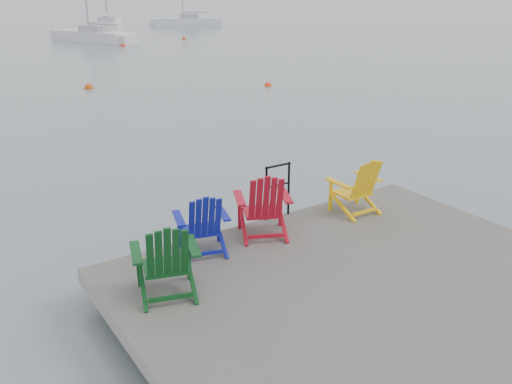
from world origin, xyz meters
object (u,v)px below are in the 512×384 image
sailboat_near (93,37)px  chair_blue (203,223)px  buoy_b (89,88)px  buoy_d (123,46)px  chair_green (166,258)px  sailboat_mid (108,25)px  handrail (278,186)px  chair_red (264,204)px  chair_yellow (358,185)px  buoy_c (184,39)px  sailboat_far (187,22)px  buoy_a (268,86)px

sailboat_near → chair_blue: bearing=-126.8°
buoy_b → buoy_d: 17.57m
chair_green → buoy_d: chair_green is taller
buoy_b → sailboat_mid: bearing=69.6°
handrail → chair_blue: 1.68m
sailboat_near → buoy_b: (-6.79, -20.48, -0.36)m
chair_red → sailboat_near: (9.39, 37.43, -0.66)m
handrail → sailboat_mid: sailboat_mid is taller
handrail → sailboat_mid: (14.36, 49.63, -0.69)m
sailboat_mid → buoy_b: (-12.35, -33.16, -0.35)m
chair_yellow → buoy_c: chair_yellow is taller
handrail → chair_green: size_ratio=0.90×
buoy_b → buoy_c: buoy_b is taller
sailboat_far → chair_blue: bearing=-175.7°
chair_blue → chair_red: chair_red is taller
chair_green → sailboat_mid: bearing=89.1°
chair_green → chair_blue: size_ratio=1.09×
buoy_c → chair_red: bearing=-114.6°
chair_blue → buoy_c: (17.34, 35.57, -0.96)m
handrail → sailboat_far: 55.12m
chair_yellow → sailboat_far: sailboat_far is taller
sailboat_far → buoy_c: sailboat_far is taller
buoy_b → buoy_c: (13.72, 18.64, 0.00)m
sailboat_mid → sailboat_near: bearing=-91.1°
chair_red → buoy_b: (2.60, 16.94, -1.02)m
buoy_c → buoy_d: size_ratio=0.93×
chair_yellow → sailboat_mid: 51.91m
chair_green → chair_yellow: bearing=27.3°
chair_blue → buoy_b: size_ratio=2.33×
sailboat_mid → chair_green: bearing=-85.8°
handrail → sailboat_far: sailboat_far is taller
buoy_a → buoy_c: 23.41m
chair_blue → buoy_a: bearing=68.6°
buoy_a → buoy_c: size_ratio=0.95×
chair_blue → buoy_c: bearing=80.4°
sailboat_far → buoy_a: bearing=-171.0°
chair_green → chair_blue: chair_green is taller
chair_blue → buoy_d: size_ratio=2.55×
chair_blue → chair_yellow: bearing=14.1°
handrail → buoy_c: bearing=65.9°
sailboat_near → sailboat_far: bearing=20.2°
chair_green → chair_red: size_ratio=0.98×
chair_red → buoy_b: bearing=105.9°
handrail → buoy_d: handrail is taller
buoy_c → chair_green: bearing=-116.6°
buoy_a → buoy_c: bearing=72.5°
buoy_a → buoy_b: (-6.67, 3.68, 0.00)m
chair_blue → buoy_b: chair_blue is taller
chair_yellow → sailboat_mid: size_ratio=0.07×
chair_red → sailboat_mid: 52.29m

